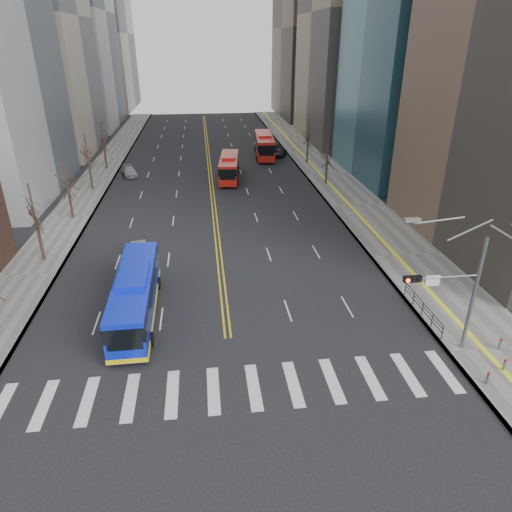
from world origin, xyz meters
The scene contains 17 objects.
ground centered at (0.00, 0.00, 0.00)m, with size 220.00×220.00×0.00m, color black.
sidewalk_right centered at (17.50, 45.00, 0.07)m, with size 7.00×130.00×0.15m, color slate.
sidewalk_left centered at (-16.50, 45.00, 0.07)m, with size 5.00×130.00×0.15m, color slate.
crosswalk centered at (0.00, 0.00, 0.01)m, with size 26.70×4.00×0.01m.
centerline centered at (0.00, 55.00, 0.01)m, with size 0.55×100.00×0.01m.
office_towers centered at (0.12, 68.51, 23.92)m, with size 83.00×134.00×58.00m.
signal_mast centered at (13.77, 2.00, 4.86)m, with size 5.37×0.37×9.39m.
pedestrian_railing centered at (14.30, 6.00, 0.82)m, with size 0.06×6.06×1.02m.
bollards centered at (16.27, -0.17, 0.55)m, with size 2.87×3.17×0.78m.
street_trees centered at (-7.18, 34.55, 4.87)m, with size 35.20×47.20×7.60m.
blue_bus centered at (-6.43, 8.65, 1.86)m, with size 2.92×12.18×3.54m.
red_bus_near centered at (2.73, 44.40, 1.92)m, with size 3.66×11.07×3.45m.
red_bus_far centered at (9.72, 57.81, 2.15)m, with size 3.79×12.49×3.88m.
car_white centered at (-7.38, 18.69, 0.66)m, with size 1.39×3.99×1.31m, color silver.
car_dark_mid centered at (12.50, 57.26, 0.65)m, with size 1.54×3.82×1.30m, color black.
car_silver centered at (-11.96, 47.73, 0.65)m, with size 1.82×4.47×1.30m, color #97979C.
car_dark_far centered at (12.50, 62.03, 0.56)m, with size 1.85×4.01×1.11m, color black.
Camera 1 is at (-1.17, -20.72, 18.46)m, focal length 32.00 mm.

